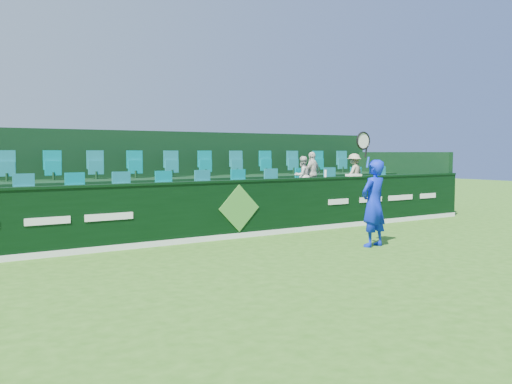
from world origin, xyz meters
TOP-DOWN VIEW (x-y plane):
  - ground at (0.00, 0.00)m, footprint 60.00×60.00m
  - sponsor_hoarding at (0.00, 4.00)m, footprint 16.00×0.25m
  - stand_tier_front at (0.00, 5.10)m, footprint 16.00×2.00m
  - stand_tier_back at (0.00, 7.00)m, footprint 16.00×1.80m
  - stand_rear at (0.00, 7.44)m, footprint 16.00×4.10m
  - seat_row_front at (0.00, 5.50)m, footprint 13.50×0.50m
  - seat_row_back at (0.00, 7.30)m, footprint 13.50×0.50m
  - tennis_player at (1.70, 1.30)m, footprint 1.01×0.52m
  - spectator_left at (2.88, 5.12)m, footprint 0.53×0.42m
  - spectator_middle at (3.24, 5.12)m, footprint 0.76×0.49m
  - spectator_right at (4.86, 5.12)m, footprint 0.83×0.61m
  - towel at (3.74, 4.00)m, footprint 0.38×0.25m
  - drinks_bottle at (2.74, 4.00)m, footprint 0.06×0.06m

SIDE VIEW (x-z plane):
  - ground at x=0.00m, z-range 0.00..0.00m
  - stand_tier_front at x=0.00m, z-range 0.00..0.80m
  - stand_tier_back at x=0.00m, z-range 0.00..1.30m
  - sponsor_hoarding at x=0.00m, z-range 0.00..1.35m
  - tennis_player at x=1.70m, z-range -0.29..2.16m
  - seat_row_front at x=0.00m, z-range 0.80..1.40m
  - stand_rear at x=0.00m, z-range -0.08..2.52m
  - spectator_left at x=2.88m, z-range 0.80..1.88m
  - spectator_right at x=4.86m, z-range 0.80..1.95m
  - towel at x=3.74m, z-range 1.35..1.41m
  - spectator_middle at x=3.24m, z-range 0.80..2.01m
  - drinks_bottle at x=2.74m, z-range 1.35..1.54m
  - seat_row_back at x=0.00m, z-range 1.30..1.90m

